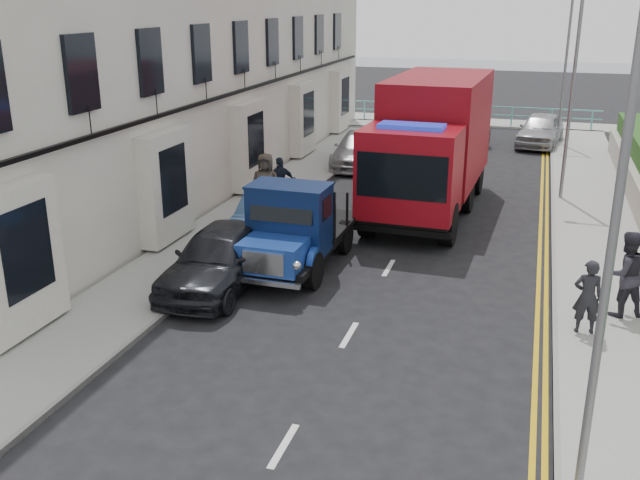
% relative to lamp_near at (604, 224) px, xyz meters
% --- Properties ---
extents(ground, '(120.00, 120.00, 0.00)m').
position_rel_lamp_near_xyz_m(ground, '(-4.18, 2.00, -4.00)').
color(ground, black).
rests_on(ground, ground).
extents(pavement_west, '(2.40, 38.00, 0.12)m').
position_rel_lamp_near_xyz_m(pavement_west, '(-9.38, 11.00, -3.94)').
color(pavement_west, gray).
rests_on(pavement_west, ground).
extents(pavement_east, '(2.60, 38.00, 0.12)m').
position_rel_lamp_near_xyz_m(pavement_east, '(1.12, 11.00, -3.94)').
color(pavement_east, gray).
rests_on(pavement_east, ground).
extents(promenade, '(30.00, 2.50, 0.12)m').
position_rel_lamp_near_xyz_m(promenade, '(-4.18, 31.00, -3.94)').
color(promenade, gray).
rests_on(promenade, ground).
extents(sea_plane, '(120.00, 120.00, 0.00)m').
position_rel_lamp_near_xyz_m(sea_plane, '(-4.18, 62.00, -4.00)').
color(sea_plane, slate).
rests_on(sea_plane, ground).
extents(seafront_railing, '(13.00, 0.08, 1.11)m').
position_rel_lamp_near_xyz_m(seafront_railing, '(-4.18, 30.20, -3.42)').
color(seafront_railing, '#59B2A5').
rests_on(seafront_railing, ground).
extents(lamp_near, '(1.23, 0.18, 7.00)m').
position_rel_lamp_near_xyz_m(lamp_near, '(0.00, 0.00, 0.00)').
color(lamp_near, slate).
rests_on(lamp_near, ground).
extents(lamp_mid, '(1.23, 0.18, 7.00)m').
position_rel_lamp_near_xyz_m(lamp_mid, '(0.00, 16.00, 0.00)').
color(lamp_mid, slate).
rests_on(lamp_mid, ground).
extents(lamp_far, '(1.23, 0.18, 7.00)m').
position_rel_lamp_near_xyz_m(lamp_far, '(0.00, 26.00, 0.00)').
color(lamp_far, slate).
rests_on(lamp_far, ground).
extents(bedford_lorry, '(2.04, 4.90, 2.29)m').
position_rel_lamp_near_xyz_m(bedford_lorry, '(-6.44, 6.97, -2.94)').
color(bedford_lorry, black).
rests_on(bedford_lorry, ground).
extents(red_lorry, '(3.03, 8.15, 4.21)m').
position_rel_lamp_near_xyz_m(red_lorry, '(-4.00, 13.53, -1.75)').
color(red_lorry, black).
rests_on(red_lorry, ground).
extents(parked_car_front, '(1.81, 4.43, 1.50)m').
position_rel_lamp_near_xyz_m(parked_car_front, '(-7.78, 5.62, -3.25)').
color(parked_car_front, black).
rests_on(parked_car_front, ground).
extents(parked_car_mid, '(1.84, 4.72, 1.53)m').
position_rel_lamp_near_xyz_m(parked_car_mid, '(-7.66, 9.00, -3.23)').
color(parked_car_mid, '#4D73A5').
rests_on(parked_car_mid, ground).
extents(parked_car_rear, '(2.29, 4.74, 1.33)m').
position_rel_lamp_near_xyz_m(parked_car_rear, '(-7.78, 19.21, -3.33)').
color(parked_car_rear, '#9B9A9F').
rests_on(parked_car_rear, ground).
extents(seafront_car_left, '(3.82, 6.04, 1.55)m').
position_rel_lamp_near_xyz_m(seafront_car_left, '(-4.68, 26.53, -3.22)').
color(seafront_car_left, black).
rests_on(seafront_car_left, ground).
extents(seafront_car_right, '(2.34, 4.60, 1.50)m').
position_rel_lamp_near_xyz_m(seafront_car_right, '(-0.68, 25.68, -3.25)').
color(seafront_car_right, '#A5A5AA').
rests_on(seafront_car_right, ground).
extents(pedestrian_east_near, '(0.61, 0.44, 1.56)m').
position_rel_lamp_near_xyz_m(pedestrian_east_near, '(0.42, 5.31, -3.10)').
color(pedestrian_east_near, black).
rests_on(pedestrian_east_near, pavement_east).
extents(pedestrian_east_far, '(1.12, 1.02, 1.88)m').
position_rel_lamp_near_xyz_m(pedestrian_east_far, '(1.20, 6.42, -2.94)').
color(pedestrian_east_far, '#2C2A33').
rests_on(pedestrian_east_far, pavement_east).
extents(pedestrian_west_near, '(1.02, 0.91, 1.65)m').
position_rel_lamp_near_xyz_m(pedestrian_west_near, '(-8.58, 12.04, -3.05)').
color(pedestrian_west_near, '#1A212F').
rests_on(pedestrian_west_near, pavement_west).
extents(pedestrian_west_far, '(1.04, 0.75, 1.98)m').
position_rel_lamp_near_xyz_m(pedestrian_west_far, '(-8.68, 11.01, -2.89)').
color(pedestrian_west_far, '#3B332A').
rests_on(pedestrian_west_far, pavement_west).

